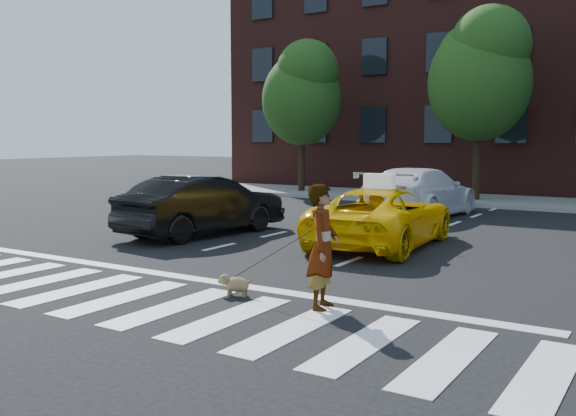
{
  "coord_description": "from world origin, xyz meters",
  "views": [
    {
      "loc": [
        7.11,
        -6.67,
        2.4
      ],
      "look_at": [
        0.81,
        3.42,
        1.1
      ],
      "focal_mm": 40.0,
      "sensor_mm": 36.0,
      "label": 1
    }
  ],
  "objects": [
    {
      "name": "woman",
      "position": [
        2.83,
        1.1,
        0.88
      ],
      "size": [
        0.57,
        0.73,
        1.77
      ],
      "primitive_type": "imported",
      "rotation": [
        0.0,
        0.0,
        1.82
      ],
      "color": "#999999",
      "rests_on": "ground"
    },
    {
      "name": "sidewalk_far",
      "position": [
        0.0,
        17.5,
        0.07
      ],
      "size": [
        30.0,
        4.0,
        0.15
      ],
      "primitive_type": "cube",
      "color": "slate",
      "rests_on": "ground"
    },
    {
      "name": "taxi_sign",
      "position": [
        1.4,
        6.24,
        1.46
      ],
      "size": [
        0.67,
        0.32,
        0.32
      ],
      "primitive_type": "cube",
      "rotation": [
        0.0,
        0.0,
        3.21
      ],
      "color": "white",
      "rests_on": "taxi"
    },
    {
      "name": "ground",
      "position": [
        0.0,
        0.0,
        0.0
      ],
      "size": [
        120.0,
        120.0,
        0.0
      ],
      "primitive_type": "plane",
      "color": "black",
      "rests_on": "ground"
    },
    {
      "name": "crosswalk",
      "position": [
        0.0,
        0.0,
        0.01
      ],
      "size": [
        13.0,
        2.4,
        0.01
      ],
      "primitive_type": "cube",
      "color": "silver",
      "rests_on": "ground"
    },
    {
      "name": "building",
      "position": [
        0.0,
        25.0,
        6.0
      ],
      "size": [
        26.0,
        10.0,
        12.0
      ],
      "primitive_type": "cube",
      "color": "#491F1A",
      "rests_on": "ground"
    },
    {
      "name": "tree_left",
      "position": [
        -6.97,
        17.0,
        4.44
      ],
      "size": [
        3.39,
        3.38,
        6.5
      ],
      "color": "black",
      "rests_on": "ground"
    },
    {
      "name": "tree_mid",
      "position": [
        0.53,
        17.0,
        4.85
      ],
      "size": [
        3.69,
        3.69,
        7.1
      ],
      "color": "black",
      "rests_on": "ground"
    },
    {
      "name": "black_sedan",
      "position": [
        -3.08,
        5.64,
        0.74
      ],
      "size": [
        2.12,
        4.66,
        1.48
      ],
      "primitive_type": "imported",
      "rotation": [
        0.0,
        0.0,
        3.01
      ],
      "color": "black",
      "rests_on": "ground"
    },
    {
      "name": "taxi",
      "position": [
        1.4,
        6.44,
        0.65
      ],
      "size": [
        2.47,
        4.83,
        1.3
      ],
      "primitive_type": "imported",
      "rotation": [
        0.0,
        0.0,
        3.21
      ],
      "color": "#F1B905",
      "rests_on": "ground"
    },
    {
      "name": "white_suv",
      "position": [
        0.22,
        11.9,
        0.76
      ],
      "size": [
        2.32,
        5.3,
        1.52
      ],
      "primitive_type": "imported",
      "rotation": [
        0.0,
        0.0,
        3.1
      ],
      "color": "silver",
      "rests_on": "ground"
    },
    {
      "name": "stop_line",
      "position": [
        0.0,
        1.6,
        0.01
      ],
      "size": [
        12.0,
        0.3,
        0.01
      ],
      "primitive_type": "cube",
      "color": "silver",
      "rests_on": "ground"
    },
    {
      "name": "dog",
      "position": [
        1.34,
        1.03,
        0.19
      ],
      "size": [
        0.57,
        0.33,
        0.33
      ],
      "rotation": [
        0.0,
        0.0,
        0.3
      ],
      "color": "#9A7C4E",
      "rests_on": "ground"
    }
  ]
}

